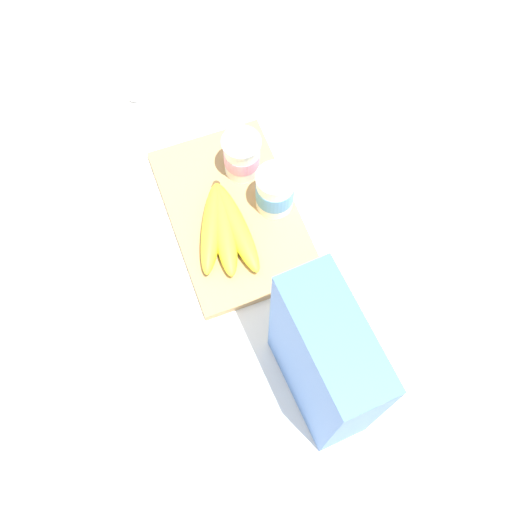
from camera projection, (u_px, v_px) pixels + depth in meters
ground_plane at (233, 216)px, 1.10m from camera, size 2.40×2.40×0.00m
cutting_board at (233, 213)px, 1.09m from camera, size 0.34×0.22×0.02m
cereal_box at (324, 363)px, 0.84m from camera, size 0.19×0.09×0.29m
yogurt_cup_front at (242, 156)px, 1.08m from camera, size 0.07×0.07×0.09m
yogurt_cup_back at (275, 191)px, 1.05m from camera, size 0.07×0.07×0.09m
banana_bunch at (224, 227)px, 1.05m from camera, size 0.19×0.11×0.04m
spoon at (142, 103)px, 1.19m from camera, size 0.13×0.08×0.01m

